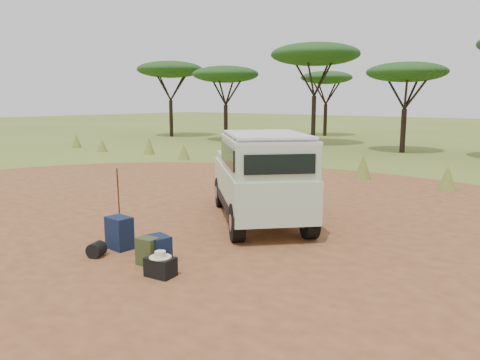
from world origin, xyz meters
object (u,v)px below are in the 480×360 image
Objects in this scene: hard_case at (161,267)px; walking_staff at (118,196)px; backpack_black at (122,234)px; duffel_navy at (159,249)px; safari_vehicle at (261,179)px; backpack_olive at (148,251)px; backpack_navy at (119,233)px.

walking_staff is at bearing 145.11° from hard_case.
duffel_navy is at bearing 7.41° from backpack_black.
safari_vehicle is 8.09× the size of backpack_black.
hard_case is at bearing -30.03° from backpack_olive.
safari_vehicle is 3.46m from duffel_navy.
backpack_olive is (1.14, -0.32, -0.02)m from backpack_black.
walking_staff is at bearing 157.46° from backpack_black.
safari_vehicle is 9.52× the size of hard_case.
hard_case is at bearing -35.33° from safari_vehicle.
safari_vehicle is 3.66m from backpack_olive.
walking_staff reaches higher than backpack_navy.
safari_vehicle is at bearing 86.48° from backpack_black.
hard_case is (1.73, -0.54, -0.11)m from backpack_black.
walking_staff reaches higher than backpack_black.
walking_staff is 1.77m from backpack_black.
safari_vehicle is 3.47m from backpack_black.
hard_case is (0.58, -0.22, -0.08)m from backpack_olive.
walking_staff is 3.13× the size of hard_case.
duffel_navy is 1.06× the size of hard_case.
walking_staff is at bearing -93.07° from safari_vehicle.
backpack_black is at bearing -87.30° from walking_staff.
backpack_navy reaches higher than backpack_black.
backpack_black is (-0.94, -3.25, -0.76)m from safari_vehicle.
backpack_olive reaches higher than duffel_navy.
safari_vehicle is at bearing 84.25° from backpack_olive.
safari_vehicle is 6.86× the size of backpack_navy.
safari_vehicle is 8.87× the size of backpack_olive.
safari_vehicle is 3.04× the size of walking_staff.
walking_staff reaches higher than duffel_navy.
backpack_navy is 1.39× the size of hard_case.
backpack_olive is at bearing -43.78° from safari_vehicle.
backpack_black reaches higher than hard_case.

